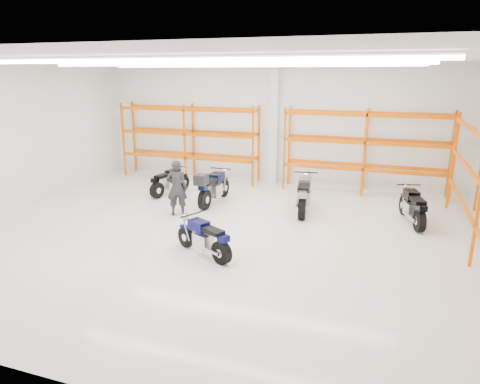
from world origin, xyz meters
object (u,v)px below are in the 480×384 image
(structural_column, at_px, (274,125))
(motorcycle_back_b, at_px, (212,188))
(motorcycle_back_d, at_px, (413,208))
(motorcycle_back_a, at_px, (169,182))
(motorcycle_back_c, at_px, (304,195))
(motorcycle_main, at_px, (205,239))
(standing_man, at_px, (177,188))

(structural_column, bearing_deg, motorcycle_back_b, -109.09)
(motorcycle_back_d, bearing_deg, structural_column, 146.79)
(motorcycle_back_a, height_order, motorcycle_back_d, motorcycle_back_d)
(motorcycle_back_a, relative_size, motorcycle_back_b, 0.83)
(motorcycle_back_b, distance_m, structural_column, 3.94)
(motorcycle_back_b, distance_m, motorcycle_back_c, 2.99)
(motorcycle_back_c, bearing_deg, motorcycle_main, -110.94)
(motorcycle_back_a, bearing_deg, motorcycle_back_d, -3.43)
(standing_man, bearing_deg, motorcycle_back_a, -73.81)
(motorcycle_back_a, xyz_separation_m, structural_column, (3.08, 2.76, 1.81))
(structural_column, bearing_deg, standing_man, -110.13)
(motorcycle_back_d, bearing_deg, motorcycle_back_c, 178.91)
(motorcycle_back_a, xyz_separation_m, motorcycle_back_b, (1.91, -0.60, 0.12))
(structural_column, bearing_deg, motorcycle_back_c, -60.27)
(motorcycle_back_c, distance_m, standing_man, 3.89)
(motorcycle_back_d, distance_m, structural_column, 6.18)
(motorcycle_main, height_order, structural_column, structural_column)
(motorcycle_back_a, relative_size, structural_column, 0.42)
(motorcycle_back_c, height_order, structural_column, structural_column)
(standing_man, bearing_deg, motorcycle_back_d, 174.31)
(motorcycle_back_b, xyz_separation_m, motorcycle_back_d, (6.12, 0.12, -0.08))
(motorcycle_back_c, height_order, motorcycle_back_d, motorcycle_back_c)
(motorcycle_back_b, height_order, standing_man, standing_man)
(motorcycle_main, xyz_separation_m, motorcycle_back_d, (4.69, 4.00, 0.05))
(motorcycle_back_c, bearing_deg, motorcycle_back_b, -176.51)
(motorcycle_back_b, relative_size, standing_man, 1.34)
(motorcycle_back_d, relative_size, standing_man, 1.20)
(motorcycle_back_c, relative_size, structural_column, 0.51)
(motorcycle_back_b, bearing_deg, motorcycle_back_a, 162.51)
(motorcycle_back_d, distance_m, standing_man, 6.86)
(motorcycle_main, xyz_separation_m, standing_man, (-2.00, 2.51, 0.42))
(motorcycle_main, bearing_deg, motorcycle_back_b, 110.27)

